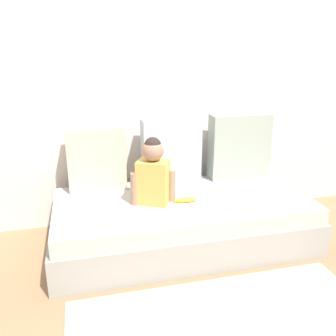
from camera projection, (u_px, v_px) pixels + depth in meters
ground_plane at (182, 243)px, 2.84m from camera, size 12.00×12.00×0.00m
back_wall at (164, 87)px, 3.02m from camera, size 5.14×0.10×2.28m
couch at (182, 221)px, 2.78m from camera, size 1.94×0.91×0.38m
throw_pillow_left at (97, 159)px, 2.83m from camera, size 0.44×0.16×0.50m
throw_pillow_center at (171, 151)px, 2.96m from camera, size 0.47×0.16×0.54m
throw_pillow_right at (239, 146)px, 3.10m from camera, size 0.52×0.16×0.55m
toddler at (153, 173)px, 2.58m from camera, size 0.33×0.24×0.49m
banana at (186, 200)px, 2.65m from camera, size 0.17×0.05×0.04m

